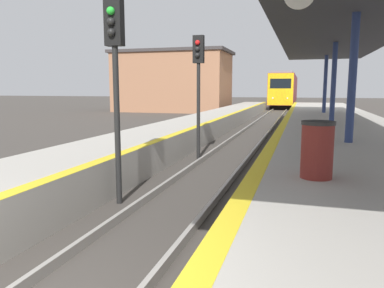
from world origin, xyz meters
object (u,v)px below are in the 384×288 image
(train, at_px, (285,90))
(trash_bin, at_px, (317,150))
(signal_near, at_px, (115,63))
(signal_mid, at_px, (198,73))

(train, bearing_deg, trash_bin, -86.69)
(signal_near, bearing_deg, trash_bin, -4.57)
(train, relative_size, signal_mid, 5.28)
(signal_near, height_order, trash_bin, signal_near)
(signal_near, distance_m, signal_mid, 5.38)
(train, distance_m, signal_mid, 40.64)
(train, distance_m, signal_near, 46.01)
(signal_mid, height_order, trash_bin, signal_mid)
(signal_mid, bearing_deg, train, 88.61)
(signal_near, distance_m, trash_bin, 4.21)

